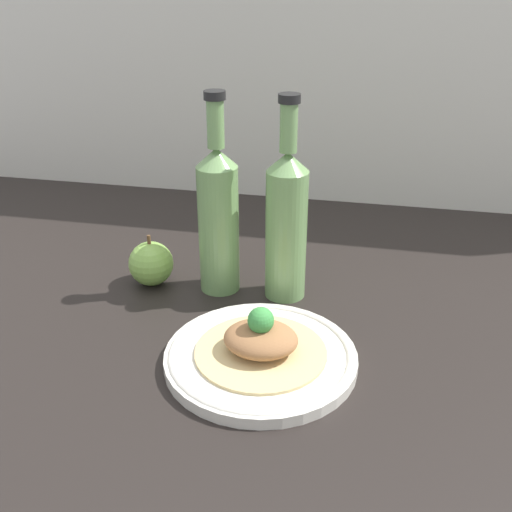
% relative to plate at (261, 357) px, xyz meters
% --- Properties ---
extents(ground_plane, '(1.80, 1.10, 0.04)m').
position_rel_plate_xyz_m(ground_plane, '(-0.05, 0.08, -0.03)').
color(ground_plane, black).
extents(plate, '(0.25, 0.25, 0.02)m').
position_rel_plate_xyz_m(plate, '(0.00, 0.00, 0.00)').
color(plate, silver).
rests_on(plate, ground_plane).
extents(plated_food, '(0.17, 0.17, 0.07)m').
position_rel_plate_xyz_m(plated_food, '(0.00, 0.00, 0.02)').
color(plated_food, '#D6BC7F').
rests_on(plated_food, plate).
extents(cider_bottle_left, '(0.06, 0.06, 0.31)m').
position_rel_plate_xyz_m(cider_bottle_left, '(-0.10, 0.18, 0.11)').
color(cider_bottle_left, '#729E5B').
rests_on(cider_bottle_left, ground_plane).
extents(cider_bottle_right, '(0.06, 0.06, 0.31)m').
position_rel_plate_xyz_m(cider_bottle_right, '(0.00, 0.18, 0.11)').
color(cider_bottle_right, '#729E5B').
rests_on(cider_bottle_right, ground_plane).
extents(apple, '(0.07, 0.07, 0.08)m').
position_rel_plate_xyz_m(apple, '(-0.21, 0.17, 0.03)').
color(apple, '#84B74C').
rests_on(apple, ground_plane).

